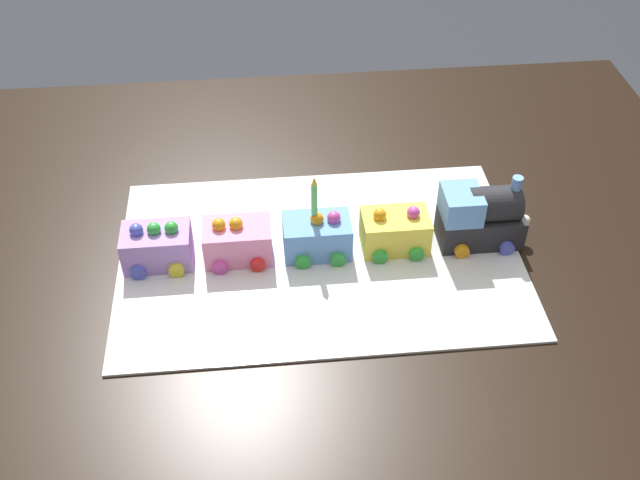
# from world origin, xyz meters

# --- Properties ---
(dining_table) EXTENTS (1.40, 1.00, 0.74)m
(dining_table) POSITION_xyz_m (0.00, 0.00, 0.63)
(dining_table) COLOR black
(dining_table) RESTS_ON ground
(cake_board) EXTENTS (0.60, 0.40, 0.00)m
(cake_board) POSITION_xyz_m (-0.03, 0.05, 0.74)
(cake_board) COLOR silver
(cake_board) RESTS_ON dining_table
(cake_locomotive) EXTENTS (0.14, 0.08, 0.12)m
(cake_locomotive) POSITION_xyz_m (-0.27, 0.04, 0.79)
(cake_locomotive) COLOR #232328
(cake_locomotive) RESTS_ON cake_board
(cake_car_tanker_lemon) EXTENTS (0.10, 0.08, 0.07)m
(cake_car_tanker_lemon) POSITION_xyz_m (-0.14, 0.04, 0.77)
(cake_car_tanker_lemon) COLOR #F4E04C
(cake_car_tanker_lemon) RESTS_ON cake_board
(cake_car_gondola_sky_blue) EXTENTS (0.10, 0.08, 0.07)m
(cake_car_gondola_sky_blue) POSITION_xyz_m (-0.02, 0.04, 0.77)
(cake_car_gondola_sky_blue) COLOR #669EEA
(cake_car_gondola_sky_blue) RESTS_ON cake_board
(cake_car_flatbed_bubblegum) EXTENTS (0.10, 0.08, 0.07)m
(cake_car_flatbed_bubblegum) POSITION_xyz_m (0.09, 0.04, 0.77)
(cake_car_flatbed_bubblegum) COLOR pink
(cake_car_flatbed_bubblegum) RESTS_ON cake_board
(cake_car_hopper_lavender) EXTENTS (0.10, 0.08, 0.07)m
(cake_car_hopper_lavender) POSITION_xyz_m (0.21, 0.04, 0.77)
(cake_car_hopper_lavender) COLOR #AD84E0
(cake_car_hopper_lavender) RESTS_ON cake_board
(birthday_candle) EXTENTS (0.01, 0.01, 0.07)m
(birthday_candle) POSITION_xyz_m (-0.02, 0.04, 0.85)
(birthday_candle) COLOR #66D872
(birthday_candle) RESTS_ON cake_car_gondola_sky_blue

